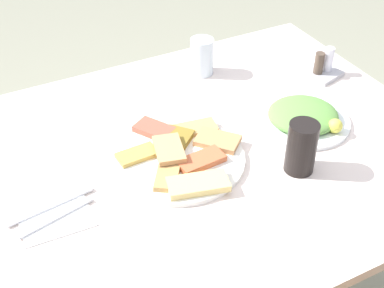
% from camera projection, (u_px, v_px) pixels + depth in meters
% --- Properties ---
extents(dining_table, '(1.15, 0.90, 0.75)m').
position_uv_depth(dining_table, '(201.00, 176.00, 1.33)').
color(dining_table, silver).
rests_on(dining_table, ground_plane).
extents(pide_platter, '(0.31, 0.32, 0.04)m').
position_uv_depth(pide_platter, '(180.00, 156.00, 1.24)').
color(pide_platter, white).
rests_on(pide_platter, dining_table).
extents(salad_plate_greens, '(0.23, 0.23, 0.05)m').
position_uv_depth(salad_plate_greens, '(304.00, 117.00, 1.35)').
color(salad_plate_greens, white).
rests_on(salad_plate_greens, dining_table).
extents(soda_can, '(0.07, 0.07, 0.12)m').
position_uv_depth(soda_can, '(301.00, 147.00, 1.19)').
color(soda_can, black).
rests_on(soda_can, dining_table).
extents(drinking_glass, '(0.06, 0.06, 0.10)m').
position_uv_depth(drinking_glass, '(202.00, 57.00, 1.52)').
color(drinking_glass, silver).
rests_on(drinking_glass, dining_table).
extents(paper_napkin, '(0.15, 0.15, 0.00)m').
position_uv_depth(paper_napkin, '(54.00, 213.00, 1.12)').
color(paper_napkin, white).
rests_on(paper_napkin, dining_table).
extents(fork, '(0.19, 0.04, 0.00)m').
position_uv_depth(fork, '(51.00, 206.00, 1.13)').
color(fork, silver).
rests_on(fork, paper_napkin).
extents(spoon, '(0.16, 0.05, 0.00)m').
position_uv_depth(spoon, '(56.00, 217.00, 1.10)').
color(spoon, silver).
rests_on(spoon, paper_napkin).
extents(condiment_caddy, '(0.11, 0.11, 0.08)m').
position_uv_depth(condiment_caddy, '(323.00, 67.00, 1.53)').
color(condiment_caddy, '#B2B2B7').
rests_on(condiment_caddy, dining_table).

